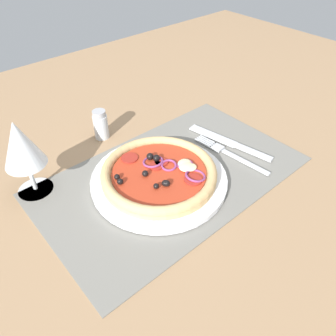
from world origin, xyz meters
The scene contains 8 objects.
ground_plane centered at (0.00, 0.00, -1.20)cm, with size 190.00×140.00×2.40cm, color #9E7A56.
placemat centered at (0.00, 0.00, 0.20)cm, with size 50.96×30.25×0.40cm, color slate.
plate centered at (-3.19, 0.11, 1.00)cm, with size 25.61×25.61×1.21cm, color white.
pizza centered at (-3.10, 0.07, 2.69)cm, with size 21.55×21.55×2.70cm.
fork centered at (13.22, -2.62, 0.62)cm, with size 3.18×18.06×0.44cm.
knife centered at (16.27, -0.32, 0.65)cm, with size 5.35×19.96×0.62cm.
wine_glass centered at (-21.65, 13.76, 10.26)cm, with size 7.20×7.20×14.90cm.
pepper_shaker centered at (-2.97, 20.26, 3.25)cm, with size 3.20×3.20×6.70cm.
Camera 1 is at (-32.37, -36.07, 43.16)cm, focal length 35.49 mm.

